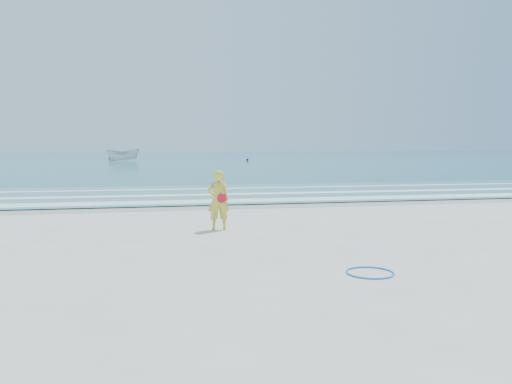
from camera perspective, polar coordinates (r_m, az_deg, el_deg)
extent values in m
plane|color=silver|center=(11.05, 1.20, -7.11)|extent=(400.00, 400.00, 0.00)
cube|color=#B2A893|center=(19.81, -4.51, -1.60)|extent=(400.00, 2.40, 0.00)
cube|color=#19727F|center=(115.57, -10.31, 4.03)|extent=(400.00, 190.00, 0.04)
cube|color=#59B7AD|center=(24.75, -5.92, -0.14)|extent=(400.00, 10.00, 0.01)
cube|color=white|center=(21.09, -4.94, -1.05)|extent=(400.00, 1.40, 0.01)
cube|color=white|center=(23.96, -5.73, -0.29)|extent=(400.00, 0.90, 0.01)
cube|color=white|center=(27.23, -6.43, 0.37)|extent=(400.00, 0.60, 0.01)
torus|color=blue|center=(9.65, 12.89, -8.97)|extent=(0.91, 0.91, 0.03)
imported|color=silver|center=(80.04, -14.93, 4.13)|extent=(5.26, 2.73, 1.93)
sphere|color=black|center=(77.91, -0.99, 3.70)|extent=(0.37, 0.37, 0.37)
imported|color=gold|center=(14.11, -4.33, -0.93)|extent=(0.62, 0.41, 1.69)
cylinder|color=red|center=(13.94, -3.91, -0.71)|extent=(0.27, 0.08, 0.27)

